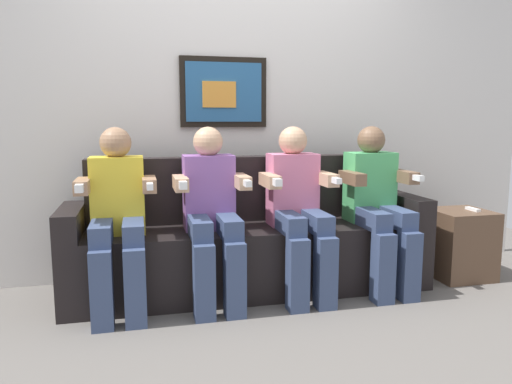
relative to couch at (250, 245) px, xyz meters
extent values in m
plane|color=#66605B|center=(0.00, -0.33, -0.31)|extent=(6.26, 6.26, 0.00)
cube|color=silver|center=(0.00, 0.44, 0.99)|extent=(4.82, 0.05, 2.60)
cube|color=black|center=(-0.10, 0.40, 1.04)|extent=(0.63, 0.03, 0.50)
cube|color=#26598C|center=(-0.10, 0.38, 1.04)|extent=(0.55, 0.02, 0.42)
cube|color=orange|center=(-0.14, 0.37, 1.02)|extent=(0.24, 0.02, 0.18)
cube|color=black|center=(0.00, -0.04, -0.09)|extent=(2.14, 0.58, 0.45)
cube|color=black|center=(0.00, 0.18, 0.36)|extent=(2.14, 0.14, 0.45)
cube|color=black|center=(-1.14, -0.04, 0.00)|extent=(0.14, 0.58, 0.62)
cube|color=black|center=(1.14, -0.04, 0.00)|extent=(0.14, 0.58, 0.62)
cube|color=yellow|center=(-0.85, -0.05, 0.38)|extent=(0.32, 0.20, 0.48)
sphere|color=#9E7556|center=(-0.85, -0.05, 0.70)|extent=(0.19, 0.19, 0.19)
cube|color=#38476B|center=(-0.94, -0.25, 0.20)|extent=(0.12, 0.40, 0.12)
cube|color=#38476B|center=(-0.76, -0.25, 0.20)|extent=(0.12, 0.40, 0.12)
cube|color=#38476B|center=(-0.94, -0.45, -0.09)|extent=(0.12, 0.12, 0.45)
cube|color=#38476B|center=(-0.76, -0.45, -0.09)|extent=(0.12, 0.12, 0.45)
cube|color=#9E7556|center=(-1.04, -0.17, 0.46)|extent=(0.08, 0.28, 0.08)
cube|color=#9E7556|center=(-0.66, -0.17, 0.46)|extent=(0.08, 0.28, 0.08)
cube|color=white|center=(-0.66, -0.33, 0.47)|extent=(0.04, 0.13, 0.04)
cube|color=white|center=(-1.04, -0.33, 0.47)|extent=(0.04, 0.10, 0.04)
cube|color=#8C59A5|center=(-0.28, -0.05, 0.38)|extent=(0.32, 0.20, 0.48)
sphere|color=tan|center=(-0.28, -0.05, 0.70)|extent=(0.19, 0.19, 0.19)
cube|color=#38476B|center=(-0.37, -0.25, 0.20)|extent=(0.12, 0.40, 0.12)
cube|color=#38476B|center=(-0.19, -0.25, 0.20)|extent=(0.12, 0.40, 0.12)
cube|color=#38476B|center=(-0.37, -0.45, -0.09)|extent=(0.12, 0.12, 0.45)
cube|color=#38476B|center=(-0.19, -0.45, -0.09)|extent=(0.12, 0.12, 0.45)
cube|color=tan|center=(-0.47, -0.17, 0.46)|extent=(0.08, 0.28, 0.08)
cube|color=tan|center=(-0.09, -0.17, 0.46)|extent=(0.08, 0.28, 0.08)
cube|color=white|center=(-0.09, -0.33, 0.47)|extent=(0.04, 0.13, 0.04)
cube|color=white|center=(-0.47, -0.33, 0.47)|extent=(0.04, 0.10, 0.04)
cube|color=pink|center=(0.28, -0.05, 0.38)|extent=(0.32, 0.20, 0.48)
sphere|color=tan|center=(0.28, -0.05, 0.70)|extent=(0.19, 0.19, 0.19)
cube|color=#38476B|center=(0.19, -0.25, 0.20)|extent=(0.12, 0.40, 0.12)
cube|color=#38476B|center=(0.37, -0.25, 0.20)|extent=(0.12, 0.40, 0.12)
cube|color=#38476B|center=(0.19, -0.45, -0.09)|extent=(0.12, 0.12, 0.45)
cube|color=#38476B|center=(0.37, -0.45, -0.09)|extent=(0.12, 0.12, 0.45)
cube|color=tan|center=(0.09, -0.17, 0.46)|extent=(0.08, 0.28, 0.08)
cube|color=tan|center=(0.47, -0.17, 0.46)|extent=(0.08, 0.28, 0.08)
cube|color=white|center=(0.47, -0.33, 0.47)|extent=(0.04, 0.13, 0.04)
cube|color=white|center=(0.09, -0.33, 0.47)|extent=(0.04, 0.10, 0.04)
cube|color=#4CB266|center=(0.85, -0.05, 0.38)|extent=(0.32, 0.20, 0.48)
sphere|color=brown|center=(0.85, -0.05, 0.70)|extent=(0.19, 0.19, 0.19)
cube|color=#38476B|center=(0.76, -0.25, 0.20)|extent=(0.12, 0.40, 0.12)
cube|color=#38476B|center=(0.94, -0.25, 0.20)|extent=(0.12, 0.40, 0.12)
cube|color=#38476B|center=(0.76, -0.45, -0.09)|extent=(0.12, 0.12, 0.45)
cube|color=#38476B|center=(0.94, -0.45, -0.09)|extent=(0.12, 0.12, 0.45)
cube|color=brown|center=(0.66, -0.17, 0.46)|extent=(0.08, 0.28, 0.08)
cube|color=brown|center=(1.04, -0.17, 0.46)|extent=(0.08, 0.28, 0.08)
cube|color=white|center=(1.04, -0.33, 0.47)|extent=(0.04, 0.13, 0.04)
cube|color=brown|center=(1.56, -0.11, -0.06)|extent=(0.40, 0.40, 0.50)
cube|color=white|center=(1.63, -0.13, 0.20)|extent=(0.04, 0.13, 0.02)
camera|label=1|loc=(-0.72, -3.16, 0.84)|focal=34.37mm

